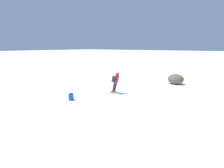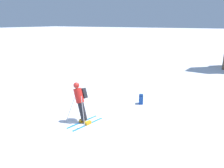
% 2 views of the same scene
% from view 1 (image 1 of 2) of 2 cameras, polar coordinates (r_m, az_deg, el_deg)
% --- Properties ---
extents(ground_plane, '(300.00, 300.00, 0.00)m').
position_cam_1_polar(ground_plane, '(14.27, -1.14, -2.57)').
color(ground_plane, white).
extents(skier, '(1.27, 1.71, 1.75)m').
position_cam_1_polar(skier, '(13.54, 1.16, 0.78)').
color(skier, '#1E7AC6').
rests_on(skier, ground).
extents(spare_backpack, '(0.32, 0.36, 0.50)m').
position_cam_1_polar(spare_backpack, '(12.34, -13.22, -4.09)').
color(spare_backpack, '#194293').
rests_on(spare_backpack, ground).
extents(exposed_boulder_0, '(1.53, 1.30, 0.99)m').
position_cam_1_polar(exposed_boulder_0, '(18.20, 20.08, 1.50)').
color(exposed_boulder_0, brown).
rests_on(exposed_boulder_0, ground).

